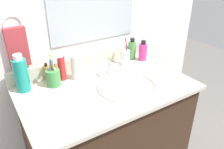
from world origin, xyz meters
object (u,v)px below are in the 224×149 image
object	(u,v)px
bottle_toner_green	(132,50)
bottle_mouthwash_teal	(21,74)
hand_towel	(17,47)
bottle_soap_pink	(143,51)
soap_bar	(82,70)
faucet	(110,69)
cup_green	(53,77)
cup_white_ceramic	(125,57)
bottle_lotion_white	(76,66)
bottle_spray_red	(62,67)
bottle_oil_amber	(47,73)

from	to	relation	value
bottle_toner_green	bottle_mouthwash_teal	size ratio (longest dim) A/B	0.72
hand_towel	bottle_mouthwash_teal	world-z (taller)	hand_towel
bottle_mouthwash_teal	bottle_soap_pink	bearing A→B (deg)	-1.67
soap_bar	hand_towel	bearing A→B (deg)	169.88
faucet	bottle_mouthwash_teal	world-z (taller)	bottle_mouthwash_teal
bottle_mouthwash_teal	cup_green	xyz separation A→B (m)	(0.16, -0.04, -0.04)
bottle_toner_green	cup_green	bearing A→B (deg)	-173.40
bottle_toner_green	cup_white_ceramic	distance (m)	0.12
bottle_lotion_white	bottle_toner_green	size ratio (longest dim) A/B	1.15
bottle_spray_red	cup_green	bearing A→B (deg)	-149.79
soap_bar	bottle_spray_red	bearing A→B (deg)	-169.32
hand_towel	bottle_oil_amber	distance (m)	0.22
bottle_lotion_white	bottle_spray_red	world-z (taller)	bottle_lotion_white
cup_white_ceramic	hand_towel	bearing A→B (deg)	169.91
hand_towel	faucet	xyz separation A→B (m)	(0.49, -0.17, -0.19)
bottle_oil_amber	bottle_soap_pink	bearing A→B (deg)	-6.37
bottle_spray_red	bottle_soap_pink	size ratio (longest dim) A/B	1.17
faucet	bottle_oil_amber	xyz separation A→B (m)	(-0.36, 0.13, 0.02)
bottle_lotion_white	cup_green	distance (m)	0.15
faucet	bottle_soap_pink	distance (m)	0.32
bottle_lotion_white	cup_green	xyz separation A→B (m)	(-0.15, -0.01, -0.03)
faucet	cup_green	size ratio (longest dim) A/B	0.83
bottle_oil_amber	soap_bar	bearing A→B (deg)	-5.40
hand_towel	bottle_lotion_white	distance (m)	0.34
bottle_mouthwash_teal	bottle_lotion_white	bearing A→B (deg)	-5.06
bottle_toner_green	bottle_oil_amber	xyz separation A→B (m)	(-0.62, 0.02, -0.02)
bottle_soap_pink	cup_green	bearing A→B (deg)	-179.01
bottle_lotion_white	bottle_mouthwash_teal	bearing A→B (deg)	174.94
bottle_soap_pink	cup_green	world-z (taller)	cup_green
bottle_oil_amber	cup_white_ceramic	world-z (taller)	cup_white_ceramic
bottle_toner_green	bottle_mouthwash_teal	xyz separation A→B (m)	(-0.77, -0.04, 0.03)
faucet	bottle_lotion_white	xyz separation A→B (m)	(-0.20, 0.05, 0.05)
bottle_mouthwash_teal	bottle_oil_amber	distance (m)	0.17
bottle_mouthwash_teal	soap_bar	world-z (taller)	bottle_mouthwash_teal
bottle_spray_red	cup_green	xyz separation A→B (m)	(-0.07, -0.04, -0.02)
faucet	soap_bar	size ratio (longest dim) A/B	2.50
hand_towel	cup_green	bearing A→B (deg)	-42.88
bottle_lotion_white	bottle_mouthwash_teal	size ratio (longest dim) A/B	0.83
faucet	bottle_lotion_white	distance (m)	0.22
bottle_mouthwash_teal	bottle_oil_amber	bearing A→B (deg)	18.74
faucet	bottle_mouthwash_teal	size ratio (longest dim) A/B	0.75
bottle_lotion_white	cup_white_ceramic	size ratio (longest dim) A/B	0.92
hand_towel	cup_white_ceramic	size ratio (longest dim) A/B	1.14
bottle_spray_red	cup_white_ceramic	world-z (taller)	cup_white_ceramic
hand_towel	bottle_spray_red	size ratio (longest dim) A/B	1.30
bottle_soap_pink	bottle_mouthwash_teal	bearing A→B (deg)	178.33
bottle_lotion_white	soap_bar	bearing A→B (deg)	43.64
faucet	bottle_spray_red	size ratio (longest dim) A/B	0.94
faucet	cup_white_ceramic	world-z (taller)	cup_white_ceramic
cup_white_ceramic	faucet	bearing A→B (deg)	-159.81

